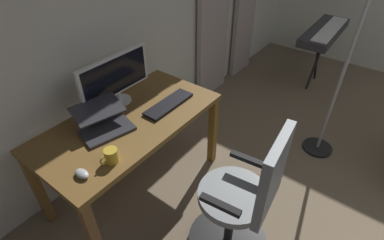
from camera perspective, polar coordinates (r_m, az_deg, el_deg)
desk at (r=2.22m, az=-11.80°, el=-1.77°), size 1.37×0.71×0.72m
office_chair at (r=1.90m, az=9.78°, el=-15.70°), size 0.56×0.56×1.07m
computer_monitor at (r=2.28m, az=-14.57°, el=8.03°), size 0.62×0.18×0.38m
computer_keyboard at (r=2.26m, az=-4.50°, el=3.09°), size 0.44×0.14×0.02m
laptop at (r=2.09m, az=-16.69°, el=-0.45°), size 0.40×0.39×0.15m
computer_mouse at (r=1.82m, az=-20.49°, el=-9.69°), size 0.06×0.10×0.04m
mug_coffee at (r=1.83m, az=-15.38°, el=-6.70°), size 0.13×0.08×0.09m
piano_keyboard at (r=4.00m, az=24.20°, el=15.07°), size 1.07×0.35×0.76m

